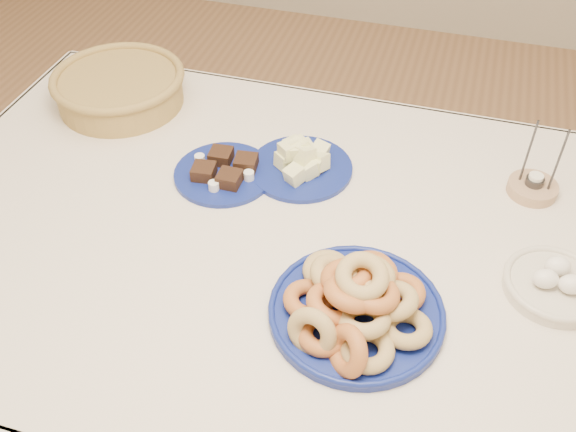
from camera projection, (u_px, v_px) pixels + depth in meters
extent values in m
plane|color=#9A6C48|center=(293.00, 420.00, 1.84)|extent=(5.00, 5.00, 0.00)
cylinder|color=brown|center=(116.00, 193.00, 2.02)|extent=(0.06, 0.06, 0.72)
cube|color=#F0E3CF|center=(295.00, 239.00, 1.34)|extent=(1.70, 1.10, 0.02)
cube|color=#F0E3CF|center=(349.00, 139.00, 1.81)|extent=(1.70, 0.01, 0.28)
cylinder|color=navy|center=(356.00, 313.00, 1.17)|extent=(0.43, 0.43, 0.02)
torus|color=navy|center=(357.00, 310.00, 1.17)|extent=(0.43, 0.43, 0.01)
torus|color=#A88346|center=(406.00, 328.00, 1.12)|extent=(0.13, 0.13, 0.04)
torus|color=#A15224|center=(400.00, 293.00, 1.18)|extent=(0.12, 0.11, 0.04)
torus|color=#A15224|center=(370.00, 269.00, 1.22)|extent=(0.13, 0.13, 0.04)
torus|color=#A88346|center=(327.00, 271.00, 1.22)|extent=(0.11, 0.11, 0.04)
torus|color=#A15224|center=(308.00, 300.00, 1.16)|extent=(0.12, 0.12, 0.04)
torus|color=#A15224|center=(323.00, 333.00, 1.11)|extent=(0.09, 0.10, 0.04)
torus|color=#A88346|center=(368.00, 349.00, 1.08)|extent=(0.09, 0.10, 0.04)
torus|color=#A88346|center=(392.00, 301.00, 1.13)|extent=(0.12, 0.12, 0.05)
torus|color=#A15224|center=(373.00, 273.00, 1.17)|extent=(0.11, 0.11, 0.03)
torus|color=#A88346|center=(334.00, 275.00, 1.17)|extent=(0.11, 0.11, 0.06)
torus|color=#A15224|center=(332.00, 304.00, 1.12)|extent=(0.13, 0.12, 0.05)
torus|color=#A88346|center=(364.00, 319.00, 1.10)|extent=(0.13, 0.13, 0.05)
torus|color=#A15224|center=(373.00, 293.00, 1.10)|extent=(0.13, 0.13, 0.04)
torus|color=#A88346|center=(369.00, 275.00, 1.13)|extent=(0.13, 0.13, 0.04)
torus|color=#A15224|center=(346.00, 276.00, 1.13)|extent=(0.13, 0.13, 0.05)
torus|color=#A15224|center=(349.00, 294.00, 1.10)|extent=(0.13, 0.13, 0.06)
torus|color=#A88346|center=(362.00, 277.00, 1.09)|extent=(0.12, 0.12, 0.06)
torus|color=#A88346|center=(312.00, 332.00, 1.09)|extent=(0.10, 0.08, 0.10)
torus|color=#A15224|center=(347.00, 351.00, 1.07)|extent=(0.11, 0.11, 0.10)
cylinder|color=navy|center=(301.00, 168.00, 1.48)|extent=(0.25, 0.25, 0.01)
cube|color=#EDF098|center=(301.00, 148.00, 1.45)|extent=(0.06, 0.05, 0.05)
cube|color=#EDF098|center=(300.00, 147.00, 1.46)|extent=(0.06, 0.05, 0.05)
cube|color=#EDF098|center=(295.00, 151.00, 1.44)|extent=(0.05, 0.05, 0.05)
cube|color=#EDF098|center=(304.00, 149.00, 1.49)|extent=(0.05, 0.05, 0.04)
cube|color=#EDF098|center=(307.00, 169.00, 1.44)|extent=(0.06, 0.06, 0.04)
cube|color=#EDF098|center=(305.00, 155.00, 1.43)|extent=(0.05, 0.06, 0.05)
cube|color=#EDF098|center=(319.00, 162.00, 1.46)|extent=(0.05, 0.06, 0.05)
cube|color=#EDF098|center=(294.00, 146.00, 1.46)|extent=(0.06, 0.05, 0.05)
cube|color=#EDF098|center=(315.00, 163.00, 1.45)|extent=(0.04, 0.04, 0.04)
cube|color=#EDF098|center=(285.00, 160.00, 1.46)|extent=(0.05, 0.05, 0.04)
cube|color=#EDF098|center=(294.00, 175.00, 1.42)|extent=(0.05, 0.06, 0.04)
cube|color=#EDF098|center=(298.00, 148.00, 1.45)|extent=(0.05, 0.05, 0.05)
cube|color=#EDF098|center=(320.00, 151.00, 1.49)|extent=(0.05, 0.05, 0.05)
cube|color=#EDF098|center=(288.00, 151.00, 1.45)|extent=(0.05, 0.05, 0.04)
cylinder|color=navy|center=(224.00, 174.00, 1.47)|extent=(0.23, 0.23, 0.01)
cube|color=black|center=(204.00, 171.00, 1.44)|extent=(0.06, 0.06, 0.03)
cube|color=black|center=(229.00, 179.00, 1.42)|extent=(0.05, 0.05, 0.03)
cube|color=black|center=(221.00, 156.00, 1.48)|extent=(0.05, 0.05, 0.03)
cube|color=black|center=(246.00, 163.00, 1.46)|extent=(0.06, 0.06, 0.03)
cylinder|color=white|center=(200.00, 159.00, 1.48)|extent=(0.02, 0.02, 0.02)
cylinder|color=white|center=(214.00, 186.00, 1.41)|extent=(0.02, 0.02, 0.02)
cylinder|color=white|center=(249.00, 175.00, 1.44)|extent=(0.02, 0.02, 0.02)
cylinder|color=olive|center=(120.00, 90.00, 1.66)|extent=(0.40, 0.40, 0.08)
torus|color=olive|center=(117.00, 77.00, 1.64)|extent=(0.42, 0.42, 0.02)
cylinder|color=#A57E5B|center=(532.00, 188.00, 1.42)|extent=(0.13, 0.13, 0.03)
cylinder|color=#3B3B3F|center=(535.00, 181.00, 1.41)|extent=(0.05, 0.05, 0.02)
cylinder|color=white|center=(536.00, 177.00, 1.40)|extent=(0.04, 0.04, 0.01)
cylinder|color=#3B3B3F|center=(529.00, 151.00, 1.37)|extent=(0.01, 0.01, 0.16)
cylinder|color=#3B3B3F|center=(558.00, 161.00, 1.35)|extent=(0.01, 0.01, 0.16)
cylinder|color=beige|center=(553.00, 287.00, 1.21)|extent=(0.22, 0.22, 0.02)
torus|color=beige|center=(555.00, 283.00, 1.20)|extent=(0.23, 0.23, 0.01)
ellipsoid|color=white|center=(545.00, 279.00, 1.18)|extent=(0.05, 0.05, 0.04)
ellipsoid|color=white|center=(572.00, 284.00, 1.17)|extent=(0.05, 0.05, 0.04)
ellipsoid|color=white|center=(558.00, 266.00, 1.21)|extent=(0.05, 0.05, 0.04)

